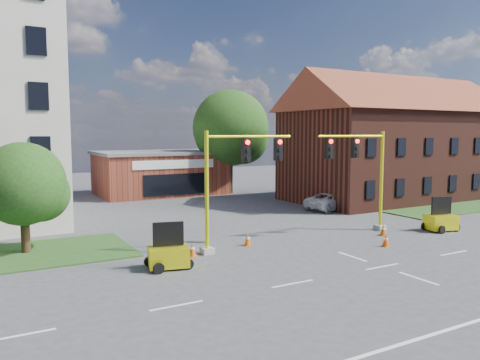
{
  "coord_description": "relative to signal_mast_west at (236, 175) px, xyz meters",
  "views": [
    {
      "loc": [
        -15.81,
        -15.03,
        6.04
      ],
      "look_at": [
        -1.87,
        10.0,
        3.2
      ],
      "focal_mm": 35.0,
      "sensor_mm": 36.0,
      "label": 1
    }
  ],
  "objects": [
    {
      "name": "signal_mast_west",
      "position": [
        0.0,
        0.0,
        0.0
      ],
      "size": [
        5.3,
        0.6,
        6.2
      ],
      "color": "gray",
      "rests_on": "ground"
    },
    {
      "name": "cone_b",
      "position": [
        0.96,
        0.44,
        -3.58
      ],
      "size": [
        0.4,
        0.4,
        0.7
      ],
      "color": "#D8560B",
      "rests_on": "ground"
    },
    {
      "name": "trailer_east",
      "position": [
        13.49,
        -2.0,
        -3.28
      ],
      "size": [
        2.02,
        1.57,
        2.04
      ],
      "rotation": [
        0.0,
        0.0,
        -0.23
      ],
      "color": "yellow",
      "rests_on": "ground"
    },
    {
      "name": "cone_c",
      "position": [
        7.35,
        -3.33,
        -3.58
      ],
      "size": [
        0.4,
        0.4,
        0.7
      ],
      "color": "#D8560B",
      "rests_on": "ground"
    },
    {
      "name": "pickup_white",
      "position": [
        13.06,
        7.7,
        -3.24
      ],
      "size": [
        5.18,
        2.95,
        1.36
      ],
      "primitive_type": "imported",
      "rotation": [
        0.0,
        0.0,
        1.72
      ],
      "color": "white",
      "rests_on": "ground"
    },
    {
      "name": "lane_markings",
      "position": [
        4.36,
        -9.0,
        -3.91
      ],
      "size": [
        60.0,
        36.0,
        0.01
      ],
      "primitive_type": null,
      "color": "white",
      "rests_on": "ground"
    },
    {
      "name": "townhouse_row",
      "position": [
        22.36,
        10.0,
        2.01
      ],
      "size": [
        21.0,
        11.0,
        11.5
      ],
      "color": "#4A2016",
      "rests_on": "ground"
    },
    {
      "name": "grass_verge_ne",
      "position": [
        22.36,
        3.0,
        -3.88
      ],
      "size": [
        14.0,
        4.0,
        0.08
      ],
      "primitive_type": "cube",
      "color": "#21481B",
      "rests_on": "ground"
    },
    {
      "name": "tree_nw_front",
      "position": [
        -9.43,
        4.58,
        -0.53
      ],
      "size": [
        4.39,
        4.18,
        5.64
      ],
      "color": "#312012",
      "rests_on": "ground"
    },
    {
      "name": "cone_d",
      "position": [
        9.3,
        -1.27,
        -3.58
      ],
      "size": [
        0.4,
        0.4,
        0.7
      ],
      "color": "#D8560B",
      "rests_on": "ground"
    },
    {
      "name": "cone_a",
      "position": [
        -2.53,
        -0.15,
        -3.58
      ],
      "size": [
        0.4,
        0.4,
        0.7
      ],
      "color": "#D8560B",
      "rests_on": "ground"
    },
    {
      "name": "tree_large",
      "position": [
        11.25,
        21.08,
        2.43
      ],
      "size": [
        8.09,
        7.71,
        10.49
      ],
      "color": "#312012",
      "rests_on": "ground"
    },
    {
      "name": "signal_mast_east",
      "position": [
        8.71,
        0.0,
        0.0
      ],
      "size": [
        5.3,
        0.6,
        6.2
      ],
      "color": "gray",
      "rests_on": "ground"
    },
    {
      "name": "trailer_west",
      "position": [
        -4.26,
        -1.49,
        -3.29
      ],
      "size": [
        2.0,
        1.56,
        2.02
      ],
      "rotation": [
        0.0,
        0.0,
        -0.24
      ],
      "color": "yellow",
      "rests_on": "ground"
    },
    {
      "name": "ground",
      "position": [
        4.36,
        -6.0,
        -3.92
      ],
      "size": [
        120.0,
        120.0,
        0.0
      ],
      "primitive_type": "plane",
      "color": "#414244",
      "rests_on": "ground"
    },
    {
      "name": "brick_shop",
      "position": [
        4.36,
        23.99,
        -1.76
      ],
      "size": [
        12.4,
        8.4,
        4.3
      ],
      "color": "maroon",
      "rests_on": "ground"
    }
  ]
}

